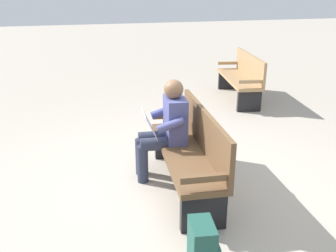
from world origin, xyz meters
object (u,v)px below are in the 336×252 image
object	(u,v)px
bench_near	(191,150)
person_seated	(166,127)
backpack	(203,247)
bench_far	(242,77)

from	to	relation	value
bench_near	person_seated	bearing A→B (deg)	37.28
person_seated	backpack	distance (m)	1.65
bench_near	person_seated	world-z (taller)	person_seated
person_seated	backpack	bearing A→B (deg)	-179.31
person_seated	bench_near	bearing A→B (deg)	-142.72
bench_near	bench_far	bearing A→B (deg)	-29.30
bench_near	backpack	bearing A→B (deg)	170.62
person_seated	backpack	size ratio (longest dim) A/B	2.80
backpack	bench_far	world-z (taller)	bench_far
person_seated	backpack	world-z (taller)	person_seated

